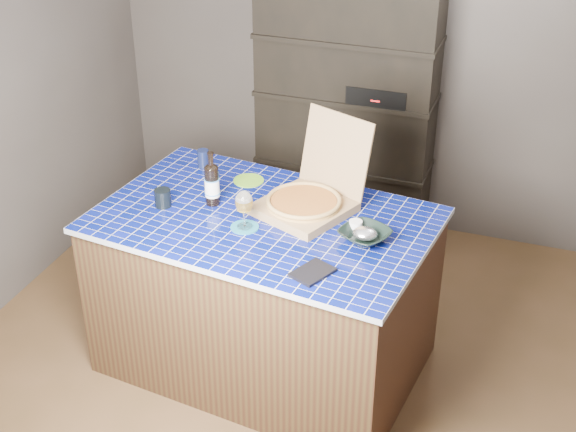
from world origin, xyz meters
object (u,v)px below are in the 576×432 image
at_px(pizza_box, 307,199).
at_px(mead_bottle, 212,184).
at_px(kitchen_island, 265,292).
at_px(dvd_case, 313,272).
at_px(wine_glass, 244,203).
at_px(bowl, 365,235).

distance_m(pizza_box, mead_bottle, 0.52).
distance_m(kitchen_island, dvd_case, 0.75).
height_order(kitchen_island, wine_glass, wine_glass).
bearing_deg(mead_bottle, wine_glass, -34.68).
height_order(kitchen_island, mead_bottle, mead_bottle).
relative_size(pizza_box, dvd_case, 3.32).
height_order(kitchen_island, bowl, bowl).
height_order(wine_glass, bowl, wine_glass).
relative_size(kitchen_island, wine_glass, 9.05).
height_order(pizza_box, dvd_case, pizza_box).
bearing_deg(pizza_box, bowl, -5.46).
height_order(mead_bottle, bowl, mead_bottle).
distance_m(kitchen_island, wine_glass, 0.64).
height_order(kitchen_island, pizza_box, pizza_box).
relative_size(pizza_box, bowl, 2.69).
relative_size(mead_bottle, wine_glass, 1.50).
distance_m(kitchen_island, bowl, 0.75).
bearing_deg(dvd_case, mead_bottle, 171.47).
distance_m(dvd_case, bowl, 0.40).
bearing_deg(dvd_case, wine_glass, 172.60).
height_order(mead_bottle, dvd_case, mead_bottle).
xyz_separation_m(mead_bottle, bowl, (0.87, -0.09, -0.09)).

